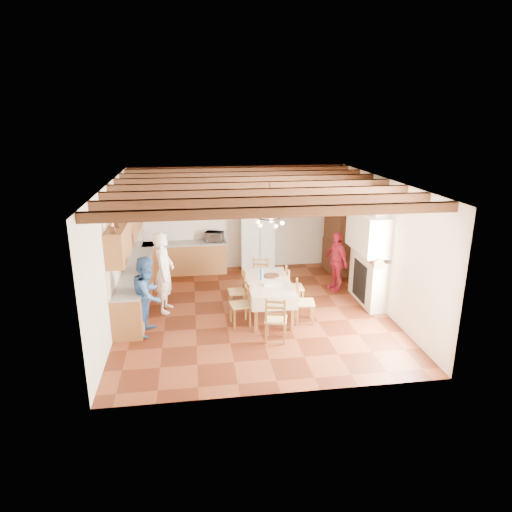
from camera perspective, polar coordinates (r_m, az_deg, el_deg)
The scene contains 31 objects.
floor at distance 10.61m, azimuth -0.31°, elevation -7.01°, with size 6.00×6.50×0.02m, color #471B0C.
ceiling at distance 9.76m, azimuth -0.34°, elevation 9.35°, with size 6.00×6.50×0.02m, color silver.
wall_back at distance 13.22m, azimuth -2.26°, elevation 4.82°, with size 6.00×0.02×3.00m, color beige.
wall_front at distance 7.06m, azimuth 3.32°, elevation -6.67°, with size 6.00×0.02×3.00m, color beige.
wall_left at distance 10.14m, azimuth -17.42°, elevation 0.10°, with size 0.02×6.50×3.00m, color beige.
wall_right at distance 10.89m, azimuth 15.57°, elevation 1.44°, with size 0.02×6.50×3.00m, color beige.
ceiling_beams at distance 9.77m, azimuth -0.33°, elevation 8.77°, with size 6.00×6.30×0.16m, color #362010, non-canonical shape.
lower_cabinets_left at distance 11.42m, azimuth -14.63°, elevation -3.41°, with size 0.60×4.30×0.86m, color brown.
lower_cabinets_back at distance 13.13m, azimuth -8.80°, elevation -0.29°, with size 2.30×0.60×0.86m, color brown.
countertop_left at distance 11.27m, azimuth -14.80°, elevation -1.27°, with size 0.62×4.30×0.04m, color slate.
countertop_back at distance 13.01m, azimuth -8.89°, elevation 1.60°, with size 2.34×0.62×0.04m, color slate.
backsplash_left at distance 11.21m, azimuth -16.37°, elevation 0.22°, with size 0.03×4.30×0.60m, color beige.
backsplash_back at distance 13.20m, azimuth -8.95°, elevation 3.27°, with size 2.30×0.03×0.60m, color beige.
upper_cabinets at distance 11.02m, azimuth -15.83°, elevation 3.49°, with size 0.35×4.20×0.70m, color brown.
fireplace at distance 10.98m, azimuth 13.74°, elevation 1.17°, with size 0.56×1.60×2.80m, color beige, non-canonical shape.
wall_picture at distance 13.36m, azimuth 4.41°, elevation 6.46°, with size 0.34×0.03×0.42m, color #312618.
refrigerator at distance 13.16m, azimuth 0.28°, elevation 2.28°, with size 0.94×0.77×1.88m, color silver.
hutch at distance 13.07m, azimuth 10.26°, elevation 2.38°, with size 0.49×1.16×2.10m, color #382212, non-canonical shape.
dining_table at distance 10.19m, azimuth 1.62°, elevation -3.60°, with size 1.00×1.88×0.81m.
chandelier at distance 9.74m, azimuth 1.69°, elevation 4.79°, with size 0.47×0.47×0.03m, color black.
chair_left_near at distance 9.82m, azimuth -2.00°, elevation -5.99°, with size 0.42×0.40×0.96m, color brown, non-canonical shape.
chair_left_far at distance 10.51m, azimuth -2.35°, elevation -4.36°, with size 0.42×0.40×0.96m, color brown, non-canonical shape.
chair_right_near at distance 9.99m, azimuth 6.13°, elevation -5.67°, with size 0.42×0.40×0.96m, color brown, non-canonical shape.
chair_right_far at distance 10.80m, azimuth 4.82°, elevation -3.81°, with size 0.42×0.40×0.96m, color brown, non-canonical shape.
chair_end_near at distance 9.17m, azimuth 2.52°, elevation -7.78°, with size 0.42×0.40×0.96m, color brown, non-canonical shape.
chair_end_far at distance 11.28m, azimuth 0.46°, elevation -2.80°, with size 0.42×0.40×0.96m, color brown, non-canonical shape.
person_man at distance 10.53m, azimuth -11.42°, elevation -2.01°, with size 0.69×0.45×1.88m, color white.
person_woman_blue at distance 9.62m, azimuth -13.35°, elevation -4.79°, with size 0.80×0.62×1.64m, color #2D5592.
person_woman_red at distance 11.83m, azimuth 9.99°, elevation -0.64°, with size 0.90×0.37×1.53m, color #A91C33.
microwave at distance 12.98m, azimuth -5.22°, elevation 2.42°, with size 0.50×0.34×0.28m, color silver.
fridge_vase at distance 12.92m, azimuth 0.18°, elevation 6.93°, with size 0.28×0.28×0.29m, color #382212.
Camera 1 is at (-1.31, -9.57, 4.38)m, focal length 32.00 mm.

